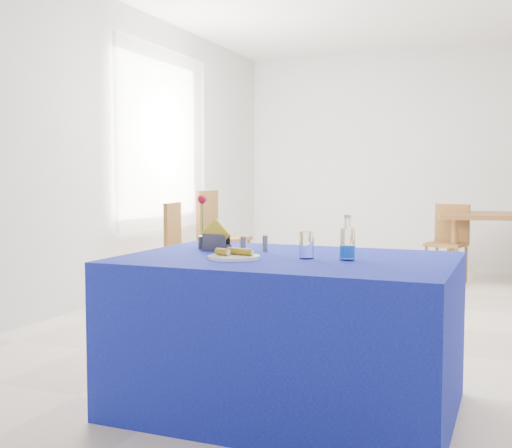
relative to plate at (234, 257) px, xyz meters
The scene contains 17 objects.
floor 2.38m from the plate, 83.56° to the left, with size 7.00×7.00×0.00m, color beige.
room_shell 2.45m from the plate, 83.56° to the left, with size 7.00×7.00×7.00m.
window_pane 3.84m from the plate, 126.16° to the left, with size 0.04×1.50×1.60m, color white.
curtain 3.80m from the plate, 125.29° to the left, with size 0.04×1.75×1.85m, color white.
plate is the anchor object (origin of this frame).
drinking_glass 0.36m from the plate, 22.76° to the left, with size 0.07×0.07×0.13m, color white.
salt_shaker 0.34m from the plate, 84.62° to the left, with size 0.03×0.03×0.09m, color slate.
pepper_shaker 0.26m from the plate, 103.16° to the left, with size 0.03×0.03×0.09m, color slate.
blue_table 0.47m from the plate, 37.13° to the left, with size 1.60×1.10×0.76m.
water_bottle 0.55m from the plate, 17.23° to the left, with size 0.07×0.07×0.21m.
napkin_holder 0.36m from the plate, 129.12° to the left, with size 0.16×0.07×0.17m.
rose_vase 0.49m from the plate, 135.78° to the left, with size 0.05×0.05×0.30m.
oak_table 4.91m from the plate, 76.01° to the left, with size 1.66×1.21×0.76m.
chair_bg_left 4.52m from the plate, 82.63° to the left, with size 0.46×0.46×0.86m.
chair_win_a 3.09m from the plate, 123.23° to the left, with size 0.47×0.47×0.91m.
chair_win_b 3.76m from the plate, 116.87° to the left, with size 0.46×0.46×1.01m.
banana_pieces 0.03m from the plate, 103.12° to the left, with size 0.19×0.11×0.03m.
Camera 1 is at (1.00, -5.04, 1.15)m, focal length 45.00 mm.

